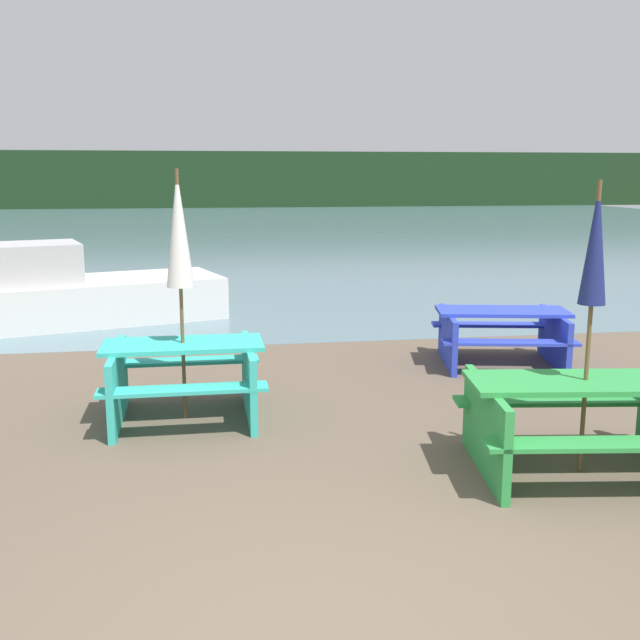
# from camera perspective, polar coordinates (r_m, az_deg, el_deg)

# --- Properties ---
(water) EXTENTS (60.00, 50.00, 0.00)m
(water) POSITION_cam_1_polar(r_m,az_deg,el_deg) (35.66, -8.34, 7.07)
(water) COLOR slate
(water) RESTS_ON ground_plane
(far_treeline) EXTENTS (80.00, 1.60, 4.00)m
(far_treeline) POSITION_cam_1_polar(r_m,az_deg,el_deg) (55.58, -8.74, 10.54)
(far_treeline) COLOR #193319
(far_treeline) RESTS_ON water
(picnic_table_green) EXTENTS (2.06, 1.62, 0.79)m
(picnic_table_green) POSITION_cam_1_polar(r_m,az_deg,el_deg) (6.59, 19.42, -6.91)
(picnic_table_green) COLOR green
(picnic_table_green) RESTS_ON ground_plane
(picnic_table_teal) EXTENTS (1.59, 1.39, 0.79)m
(picnic_table_teal) POSITION_cam_1_polar(r_m,az_deg,el_deg) (7.66, -10.33, -4.02)
(picnic_table_teal) COLOR #33B7A8
(picnic_table_teal) RESTS_ON ground_plane
(picnic_table_blue) EXTENTS (1.89, 1.68, 0.72)m
(picnic_table_blue) POSITION_cam_1_polar(r_m,az_deg,el_deg) (9.96, 13.65, -0.85)
(picnic_table_blue) COLOR blue
(picnic_table_blue) RESTS_ON ground_plane
(umbrella_navy) EXTENTS (0.22, 0.22, 2.40)m
(umbrella_navy) POSITION_cam_1_polar(r_m,az_deg,el_deg) (6.32, 20.23, 5.13)
(umbrella_navy) COLOR brown
(umbrella_navy) RESTS_ON ground_plane
(umbrella_white) EXTENTS (0.27, 0.27, 2.49)m
(umbrella_white) POSITION_cam_1_polar(r_m,az_deg,el_deg) (7.43, -10.71, 6.67)
(umbrella_white) COLOR brown
(umbrella_white) RESTS_ON ground_plane
(boat) EXTENTS (5.29, 3.13, 1.34)m
(boat) POSITION_cam_1_polar(r_m,az_deg,el_deg) (13.07, -19.50, 1.90)
(boat) COLOR silver
(boat) RESTS_ON water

